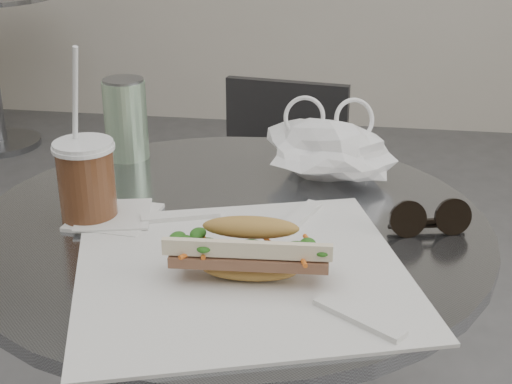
# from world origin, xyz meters

# --- Properties ---
(cafe_table) EXTENTS (0.76, 0.76, 0.74)m
(cafe_table) POSITION_xyz_m (0.00, 0.20, 0.47)
(cafe_table) COLOR slate
(cafe_table) RESTS_ON ground
(chair_far) EXTENTS (0.40, 0.42, 0.75)m
(chair_far) POSITION_xyz_m (-0.03, 0.84, 0.34)
(chair_far) COLOR #2E2E31
(chair_far) RESTS_ON ground
(sandwich_paper) EXTENTS (0.51, 0.50, 0.00)m
(sandwich_paper) POSITION_xyz_m (0.04, 0.05, 0.74)
(sandwich_paper) COLOR white
(sandwich_paper) RESTS_ON cafe_table
(banh_mi) EXTENTS (0.24, 0.11, 0.08)m
(banh_mi) POSITION_xyz_m (0.06, 0.03, 0.78)
(banh_mi) COLOR #C48A4A
(banh_mi) RESTS_ON sandwich_paper
(iced_coffee) EXTENTS (0.09, 0.09, 0.26)m
(iced_coffee) POSITION_xyz_m (-0.20, 0.17, 0.80)
(iced_coffee) COLOR brown
(iced_coffee) RESTS_ON cafe_table
(sunglasses) EXTENTS (0.12, 0.05, 0.05)m
(sunglasses) POSITION_xyz_m (0.28, 0.20, 0.76)
(sunglasses) COLOR black
(sunglasses) RESTS_ON cafe_table
(plastic_bag) EXTENTS (0.22, 0.18, 0.10)m
(plastic_bag) POSITION_xyz_m (0.13, 0.37, 0.79)
(plastic_bag) COLOR white
(plastic_bag) RESTS_ON cafe_table
(napkin_stack) EXTENTS (0.13, 0.13, 0.01)m
(napkin_stack) POSITION_xyz_m (-0.17, 0.18, 0.74)
(napkin_stack) COLOR white
(napkin_stack) RESTS_ON cafe_table
(drink_can) EXTENTS (0.08, 0.08, 0.14)m
(drink_can) POSITION_xyz_m (-0.23, 0.43, 0.81)
(drink_can) COLOR #5C9E62
(drink_can) RESTS_ON cafe_table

